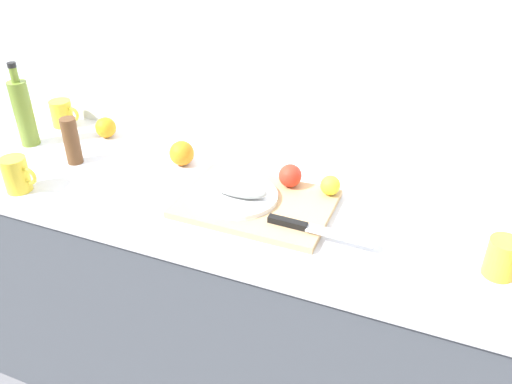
{
  "coord_description": "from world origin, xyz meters",
  "views": [
    {
      "loc": [
        0.62,
        -1.2,
        1.74
      ],
      "look_at": [
        0.14,
        -0.03,
        0.95
      ],
      "focal_mm": 36.68,
      "sensor_mm": 36.0,
      "label": 1
    }
  ],
  "objects_px": {
    "chef_knife": "(306,227)",
    "coffee_mug_2": "(17,175)",
    "cutting_board": "(256,204)",
    "orange_0": "(106,127)",
    "lemon_0": "(330,185)",
    "coffee_mug_1": "(503,258)",
    "olive_oil_bottle": "(23,112)",
    "pepper_mill": "(72,141)",
    "fish_fillet": "(239,189)",
    "coffee_mug_0": "(62,113)",
    "white_plate": "(239,196)"
  },
  "relations": [
    {
      "from": "coffee_mug_1",
      "to": "chef_knife",
      "type": "bearing_deg",
      "value": -176.55
    },
    {
      "from": "chef_knife",
      "to": "orange_0",
      "type": "height_order",
      "value": "orange_0"
    },
    {
      "from": "olive_oil_bottle",
      "to": "orange_0",
      "type": "xyz_separation_m",
      "value": [
        0.22,
        0.15,
        -0.09
      ]
    },
    {
      "from": "olive_oil_bottle",
      "to": "pepper_mill",
      "type": "height_order",
      "value": "olive_oil_bottle"
    },
    {
      "from": "fish_fillet",
      "to": "coffee_mug_0",
      "type": "xyz_separation_m",
      "value": [
        -0.84,
        0.25,
        -0.0
      ]
    },
    {
      "from": "coffee_mug_2",
      "to": "coffee_mug_1",
      "type": "bearing_deg",
      "value": 5.73
    },
    {
      "from": "orange_0",
      "to": "pepper_mill",
      "type": "xyz_separation_m",
      "value": [
        0.02,
        -0.2,
        0.04
      ]
    },
    {
      "from": "white_plate",
      "to": "lemon_0",
      "type": "bearing_deg",
      "value": 27.77
    },
    {
      "from": "chef_knife",
      "to": "coffee_mug_2",
      "type": "bearing_deg",
      "value": -171.75
    },
    {
      "from": "cutting_board",
      "to": "orange_0",
      "type": "xyz_separation_m",
      "value": [
        -0.68,
        0.22,
        0.03
      ]
    },
    {
      "from": "coffee_mug_0",
      "to": "orange_0",
      "type": "height_order",
      "value": "coffee_mug_0"
    },
    {
      "from": "pepper_mill",
      "to": "orange_0",
      "type": "bearing_deg",
      "value": 95.7
    },
    {
      "from": "cutting_board",
      "to": "coffee_mug_2",
      "type": "bearing_deg",
      "value": -164.92
    },
    {
      "from": "fish_fillet",
      "to": "white_plate",
      "type": "bearing_deg",
      "value": 0.0
    },
    {
      "from": "fish_fillet",
      "to": "orange_0",
      "type": "relative_size",
      "value": 2.3
    },
    {
      "from": "fish_fillet",
      "to": "pepper_mill",
      "type": "height_order",
      "value": "pepper_mill"
    },
    {
      "from": "coffee_mug_0",
      "to": "coffee_mug_1",
      "type": "distance_m",
      "value": 1.58
    },
    {
      "from": "chef_knife",
      "to": "coffee_mug_1",
      "type": "relative_size",
      "value": 2.5
    },
    {
      "from": "olive_oil_bottle",
      "to": "pepper_mill",
      "type": "bearing_deg",
      "value": -12.29
    },
    {
      "from": "lemon_0",
      "to": "orange_0",
      "type": "relative_size",
      "value": 0.79
    },
    {
      "from": "lemon_0",
      "to": "chef_knife",
      "type": "bearing_deg",
      "value": -92.53
    },
    {
      "from": "olive_oil_bottle",
      "to": "coffee_mug_0",
      "type": "bearing_deg",
      "value": 88.32
    },
    {
      "from": "coffee_mug_0",
      "to": "lemon_0",
      "type": "bearing_deg",
      "value": -6.71
    },
    {
      "from": "orange_0",
      "to": "chef_knife",
      "type": "bearing_deg",
      "value": -19.49
    },
    {
      "from": "fish_fillet",
      "to": "olive_oil_bottle",
      "type": "xyz_separation_m",
      "value": [
        -0.85,
        0.08,
        0.07
      ]
    },
    {
      "from": "cutting_board",
      "to": "white_plate",
      "type": "height_order",
      "value": "white_plate"
    },
    {
      "from": "cutting_board",
      "to": "orange_0",
      "type": "bearing_deg",
      "value": 161.9
    },
    {
      "from": "cutting_board",
      "to": "lemon_0",
      "type": "height_order",
      "value": "lemon_0"
    },
    {
      "from": "fish_fillet",
      "to": "coffee_mug_1",
      "type": "relative_size",
      "value": 1.47
    },
    {
      "from": "cutting_board",
      "to": "pepper_mill",
      "type": "distance_m",
      "value": 0.67
    },
    {
      "from": "lemon_0",
      "to": "coffee_mug_1",
      "type": "relative_size",
      "value": 0.51
    },
    {
      "from": "chef_knife",
      "to": "coffee_mug_1",
      "type": "bearing_deg",
      "value": 4.73
    },
    {
      "from": "chef_knife",
      "to": "olive_oil_bottle",
      "type": "relative_size",
      "value": 0.98
    },
    {
      "from": "coffee_mug_1",
      "to": "orange_0",
      "type": "bearing_deg",
      "value": 168.38
    },
    {
      "from": "chef_knife",
      "to": "lemon_0",
      "type": "relative_size",
      "value": 4.91
    },
    {
      "from": "coffee_mug_0",
      "to": "pepper_mill",
      "type": "relative_size",
      "value": 0.76
    },
    {
      "from": "orange_0",
      "to": "pepper_mill",
      "type": "distance_m",
      "value": 0.21
    },
    {
      "from": "white_plate",
      "to": "olive_oil_bottle",
      "type": "xyz_separation_m",
      "value": [
        -0.85,
        0.08,
        0.09
      ]
    },
    {
      "from": "coffee_mug_1",
      "to": "coffee_mug_2",
      "type": "relative_size",
      "value": 1.0
    },
    {
      "from": "chef_knife",
      "to": "coffee_mug_2",
      "type": "relative_size",
      "value": 2.49
    },
    {
      "from": "chef_knife",
      "to": "coffee_mug_1",
      "type": "xyz_separation_m",
      "value": [
        0.48,
        0.03,
        0.02
      ]
    },
    {
      "from": "fish_fillet",
      "to": "lemon_0",
      "type": "distance_m",
      "value": 0.27
    },
    {
      "from": "chef_knife",
      "to": "pepper_mill",
      "type": "xyz_separation_m",
      "value": [
        -0.84,
        0.1,
        0.05
      ]
    },
    {
      "from": "cutting_board",
      "to": "coffee_mug_1",
      "type": "xyz_separation_m",
      "value": [
        0.66,
        -0.05,
        0.04
      ]
    },
    {
      "from": "chef_knife",
      "to": "coffee_mug_2",
      "type": "xyz_separation_m",
      "value": [
        -0.88,
        -0.11,
        0.03
      ]
    },
    {
      "from": "lemon_0",
      "to": "coffee_mug_2",
      "type": "distance_m",
      "value": 0.94
    },
    {
      "from": "coffee_mug_2",
      "to": "orange_0",
      "type": "height_order",
      "value": "coffee_mug_2"
    },
    {
      "from": "coffee_mug_1",
      "to": "orange_0",
      "type": "relative_size",
      "value": 1.56
    },
    {
      "from": "cutting_board",
      "to": "pepper_mill",
      "type": "xyz_separation_m",
      "value": [
        -0.66,
        0.02,
        0.07
      ]
    },
    {
      "from": "coffee_mug_0",
      "to": "coffee_mug_2",
      "type": "xyz_separation_m",
      "value": [
        0.19,
        -0.43,
        0.01
      ]
    }
  ]
}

